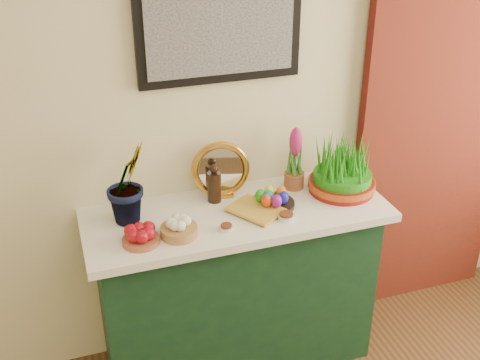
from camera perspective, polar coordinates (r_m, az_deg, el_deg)
name	(u,v)px	position (r m, az deg, el deg)	size (l,w,h in m)	color
sideboard	(237,291)	(3.02, -0.31, -10.44)	(1.30, 0.45, 0.85)	#14391C
tablecloth	(237,214)	(2.77, -0.33, -3.20)	(1.40, 0.55, 0.04)	white
hyacinth_green	(127,171)	(2.62, -10.71, 0.88)	(0.24, 0.21, 0.49)	#367F25
apple_bowl	(141,236)	(2.55, -9.41, -5.26)	(0.20, 0.20, 0.08)	#965032
garlic_basket	(179,228)	(2.57, -5.82, -4.55)	(0.21, 0.21, 0.09)	#AF7346
vinegar_cruet	(214,185)	(2.79, -2.46, -0.50)	(0.06, 0.06, 0.19)	black
mirror	(221,170)	(2.82, -1.85, 0.93)	(0.28, 0.11, 0.28)	#C48A2F
book	(244,217)	(2.67, 0.36, -3.56)	(0.16, 0.23, 0.03)	gold
spice_dish_left	(226,227)	(2.61, -1.30, -4.52)	(0.06, 0.06, 0.03)	silver
spice_dish_right	(286,216)	(2.69, 4.40, -3.45)	(0.08, 0.08, 0.03)	silver
egg_plate	(272,200)	(2.77, 3.08, -1.89)	(0.26, 0.26, 0.09)	black
hyacinth_pink	(295,161)	(2.89, 5.22, 1.80)	(0.10, 0.10, 0.32)	brown
wheatgrass_sabzeh	(343,169)	(2.90, 9.73, 1.01)	(0.32, 0.32, 0.27)	maroon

